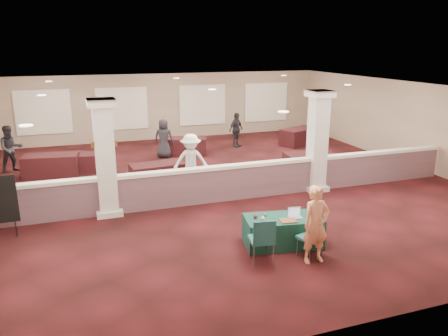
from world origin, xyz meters
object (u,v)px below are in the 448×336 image
object	(u,v)px
woman	(316,225)
attendee_b	(191,161)
far_table_front_left	(51,165)
attendee_d	(164,138)
conf_chair_side	(263,237)
far_table_back_right	(300,136)
attendee_c	(236,130)
near_table	(283,231)
far_table_front_center	(158,174)
far_table_back_left	(82,163)
conf_chair_main	(313,235)
far_table_front_right	(309,163)
attendee_a	(11,149)
far_table_back_center	(186,146)

from	to	relation	value
woman	attendee_b	size ratio (longest dim) A/B	0.95
far_table_front_left	attendee_d	xyz separation A→B (m)	(4.36, 1.24, 0.43)
conf_chair_side	far_table_back_right	distance (m)	11.92
attendee_b	attendee_c	distance (m)	6.20
woman	near_table	bearing A→B (deg)	104.30
far_table_front_left	far_table_front_center	world-z (taller)	far_table_front_left
attendee_c	attendee_d	xyz separation A→B (m)	(-3.52, -0.88, 0.03)
far_table_front_center	near_table	bearing A→B (deg)	-70.98
far_table_back_left	far_table_back_right	distance (m)	9.93
woman	conf_chair_main	bearing A→B (deg)	72.35
woman	far_table_back_right	world-z (taller)	woman
attendee_b	attendee_d	xyz separation A→B (m)	(-0.03, 4.24, -0.08)
far_table_front_left	far_table_front_right	size ratio (longest dim) A/B	1.05
attendee_a	attendee_d	world-z (taller)	attendee_a
attendee_d	conf_chair_main	bearing A→B (deg)	119.30
conf_chair_side	attendee_d	size ratio (longest dim) A/B	0.62
far_table_back_center	attendee_c	world-z (taller)	attendee_c
far_table_front_right	attendee_d	xyz separation A→B (m)	(-4.60, 3.89, 0.45)
far_table_front_center	far_table_back_center	bearing A→B (deg)	63.08
attendee_d	attendee_b	bearing A→B (deg)	112.26
woman	far_table_front_left	xyz separation A→B (m)	(-5.60, 8.77, -0.47)
conf_chair_main	conf_chair_side	world-z (taller)	conf_chair_side
far_table_back_center	far_table_back_right	distance (m)	5.55
near_table	conf_chair_side	world-z (taller)	conf_chair_side
conf_chair_side	far_table_front_left	size ratio (longest dim) A/B	0.54
far_table_front_right	far_table_back_left	xyz separation A→B (m)	(-7.90, 2.84, -0.04)
conf_chair_main	far_table_back_center	bearing A→B (deg)	75.02
near_table	far_table_back_center	distance (m)	9.32
woman	far_table_back_right	bearing A→B (deg)	61.33
conf_chair_side	far_table_front_right	xyz separation A→B (m)	(4.45, 5.83, -0.24)
far_table_front_left	attendee_c	distance (m)	8.17
near_table	far_table_back_left	distance (m)	9.07
conf_chair_main	far_table_back_center	world-z (taller)	conf_chair_main
attendee_a	attendee_c	world-z (taller)	attendee_a
attendee_d	far_table_back_center	bearing A→B (deg)	-142.73
far_table_back_left	attendee_a	bearing A→B (deg)	161.74
conf_chair_main	attendee_c	world-z (taller)	attendee_c
far_table_back_right	near_table	bearing A→B (deg)	-120.61
far_table_back_left	far_table_front_center	bearing A→B (deg)	-46.19
attendee_c	far_table_front_right	bearing A→B (deg)	-109.47
far_table_front_left	far_table_back_center	size ratio (longest dim) A/B	1.07
far_table_front_right	far_table_back_center	distance (m)	5.51
attendee_c	attendee_a	bearing A→B (deg)	154.67
near_table	conf_chair_side	size ratio (longest dim) A/B	1.74
near_table	conf_chair_main	distance (m)	0.90
near_table	far_table_back_center	xyz separation A→B (m)	(0.01, 9.32, 0.02)
far_table_back_center	far_table_back_left	bearing A→B (deg)	-162.94
woman	far_table_front_right	xyz separation A→B (m)	(3.35, 6.13, -0.49)
conf_chair_main	far_table_front_right	bearing A→B (deg)	44.31
near_table	attendee_d	bearing A→B (deg)	105.70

